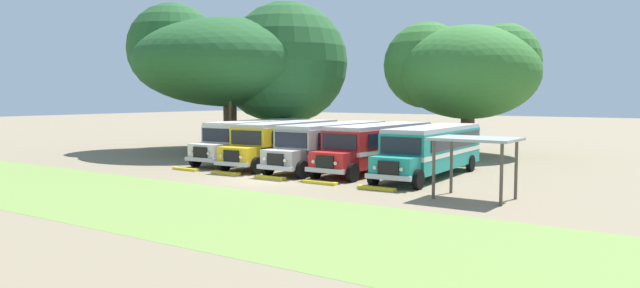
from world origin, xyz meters
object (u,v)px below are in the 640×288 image
Objects in this scene: parked_bus_slot_0 at (258,138)px; parked_bus_slot_4 at (432,148)px; parked_bus_slot_3 at (378,145)px; secondary_tree at (244,63)px; parked_bus_slot_1 at (286,141)px; broad_shade_tree at (466,69)px; parked_bus_slot_2 at (332,143)px; utility_pole at (230,112)px; waiting_shelter at (475,144)px.

parked_bus_slot_4 is (13.29, -0.51, 0.00)m from parked_bus_slot_0.
parked_bus_slot_4 is (3.66, -0.40, 0.00)m from parked_bus_slot_3.
parked_bus_slot_4 is 21.39m from secondary_tree.
parked_bus_slot_1 is 10.30m from parked_bus_slot_4.
secondary_tree reaches higher than parked_bus_slot_3.
broad_shade_tree reaches higher than parked_bus_slot_4.
parked_bus_slot_2 is at bearing 85.50° from parked_bus_slot_1.
parked_bus_slot_3 is (9.63, -0.11, 0.00)m from parked_bus_slot_0.
parked_bus_slot_1 is (3.00, -0.65, 0.00)m from parked_bus_slot_0.
parked_bus_slot_2 is 14.70m from broad_shade_tree.
waiting_shelter is at bearing -20.11° from utility_pole.
utility_pole is (-10.86, 2.44, 1.76)m from parked_bus_slot_2.
parked_bus_slot_4 is (6.68, 0.12, 0.00)m from parked_bus_slot_2.
waiting_shelter is at bearing -67.56° from broad_shade_tree.
parked_bus_slot_3 is 0.91× the size of broad_shade_tree.
secondary_tree is at bearing -156.92° from broad_shade_tree.
broad_shade_tree reaches higher than parked_bus_slot_0.
parked_bus_slot_0 is at bearing -90.72° from parked_bus_slot_3.
parked_bus_slot_0 is at bearing -96.52° from parked_bus_slot_2.
waiting_shelter is (4.65, -5.81, 0.87)m from parked_bus_slot_4.
utility_pole reaches higher than parked_bus_slot_4.
parked_bus_slot_1 is at bearing -34.29° from secondary_tree.
utility_pole is (-4.24, 1.80, 1.76)m from parked_bus_slot_0.
waiting_shelter is (7.87, -19.06, -4.16)m from broad_shade_tree.
parked_bus_slot_2 is 3.06m from parked_bus_slot_3.
parked_bus_slot_3 is 17.95m from secondary_tree.
utility_pole is (-7.24, 2.45, 1.76)m from parked_bus_slot_1.
broad_shade_tree is (3.46, 13.37, 5.03)m from parked_bus_slot_2.
utility_pole is at bearing -97.92° from parked_bus_slot_3.
parked_bus_slot_4 is at bearing -17.63° from secondary_tree.
secondary_tree is (-9.36, 6.38, 5.68)m from parked_bus_slot_1.
secondary_tree reaches higher than waiting_shelter.
parked_bus_slot_0 is at bearing -95.39° from parked_bus_slot_4.
broad_shade_tree is 18.31m from utility_pole.
parked_bus_slot_0 is 17.00m from broad_shade_tree.
secondary_tree reaches higher than broad_shade_tree.
parked_bus_slot_0 is 0.99× the size of parked_bus_slot_1.
parked_bus_slot_2 is (3.62, 0.01, 0.00)m from parked_bus_slot_1.
parked_bus_slot_4 is 17.78m from utility_pole.
parked_bus_slot_0 is 6.65m from parked_bus_slot_2.
utility_pole is (-14.32, -10.93, -3.27)m from broad_shade_tree.
secondary_tree is at bearing 118.32° from utility_pole.
parked_bus_slot_0 is 0.60× the size of secondary_tree.
broad_shade_tree is at bearing 37.37° from utility_pole.
utility_pole is at bearing -113.44° from parked_bus_slot_1.
secondary_tree reaches higher than parked_bus_slot_1.
utility_pole reaches higher than parked_bus_slot_3.
waiting_shelter is at bearing 64.48° from parked_bus_slot_1.
parked_bus_slot_1 is 7.84m from utility_pole.
parked_bus_slot_3 is 0.60× the size of secondary_tree.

